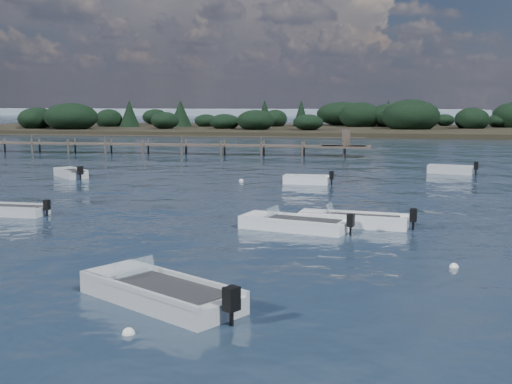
% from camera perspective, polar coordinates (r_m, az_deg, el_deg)
% --- Properties ---
extents(ground, '(400.00, 400.00, 0.00)m').
position_cam_1_polar(ground, '(78.70, 5.33, 3.95)').
color(ground, '#152333').
rests_on(ground, ground).
extents(dinghy_extra_b, '(5.32, 2.00, 1.27)m').
position_cam_1_polar(dinghy_extra_b, '(29.55, 8.61, -2.70)').
color(dinghy_extra_b, white).
rests_on(dinghy_extra_b, ground).
extents(dinghy_near_olive, '(5.35, 4.36, 1.35)m').
position_cam_1_polar(dinghy_near_olive, '(18.59, -8.54, -9.16)').
color(dinghy_near_olive, '#B2B8BA').
rests_on(dinghy_near_olive, ground).
extents(tender_far_grey_b, '(3.87, 2.11, 1.30)m').
position_cam_1_polar(tender_far_grey_b, '(52.60, 16.88, 1.78)').
color(tender_far_grey_b, '#B2B8BA').
rests_on(tender_far_grey_b, ground).
extents(dinghy_mid_white_a, '(5.18, 2.98, 1.19)m').
position_cam_1_polar(dinghy_mid_white_a, '(28.57, 3.40, -3.03)').
color(dinghy_mid_white_a, white).
rests_on(dinghy_mid_white_a, ground).
extents(dinghy_mid_grey, '(4.16, 1.56, 1.05)m').
position_cam_1_polar(dinghy_mid_grey, '(34.44, -21.14, -1.67)').
color(dinghy_mid_grey, '#B2B8BA').
rests_on(dinghy_mid_grey, ground).
extents(tender_far_grey, '(3.50, 3.47, 1.26)m').
position_cam_1_polar(tender_far_grey, '(49.91, -16.14, 1.48)').
color(tender_far_grey, '#B2B8BA').
rests_on(tender_far_grey, ground).
extents(tender_far_white, '(3.46, 1.38, 1.18)m').
position_cam_1_polar(tender_far_white, '(44.26, 4.48, 0.95)').
color(tender_far_white, white).
rests_on(tender_far_white, ground).
extents(buoy_a, '(0.32, 0.32, 0.32)m').
position_cam_1_polar(buoy_a, '(16.39, -11.27, -12.27)').
color(buoy_a, white).
rests_on(buoy_a, ground).
extents(buoy_b, '(0.32, 0.32, 0.32)m').
position_cam_1_polar(buoy_b, '(23.13, 17.19, -6.44)').
color(buoy_b, white).
rests_on(buoy_b, ground).
extents(buoy_e, '(0.32, 0.32, 0.32)m').
position_cam_1_polar(buoy_e, '(45.64, -1.32, 0.98)').
color(buoy_e, white).
rests_on(buoy_e, ground).
extents(jetty, '(64.50, 3.20, 3.40)m').
position_cam_1_polar(jetty, '(71.93, -13.01, 4.17)').
color(jetty, brown).
rests_on(jetty, ground).
extents(far_headland, '(190.00, 40.00, 5.80)m').
position_cam_1_polar(far_headland, '(119.88, 18.89, 5.91)').
color(far_headland, black).
rests_on(far_headland, ground).
extents(distant_haze, '(280.00, 20.00, 2.40)m').
position_cam_1_polar(distant_haze, '(266.19, -11.59, 6.73)').
color(distant_haze, '#8394A2').
rests_on(distant_haze, ground).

